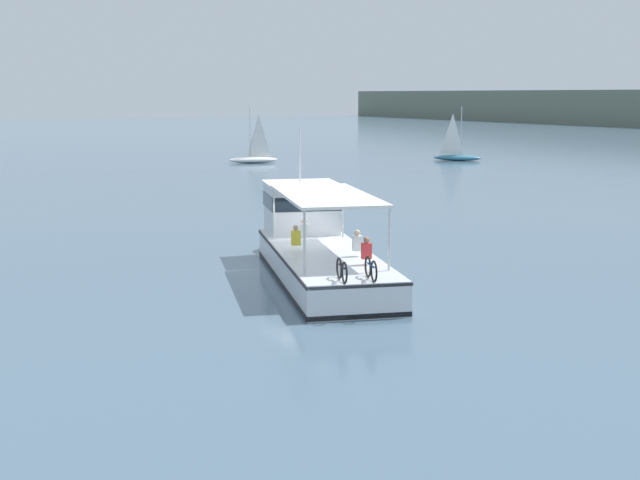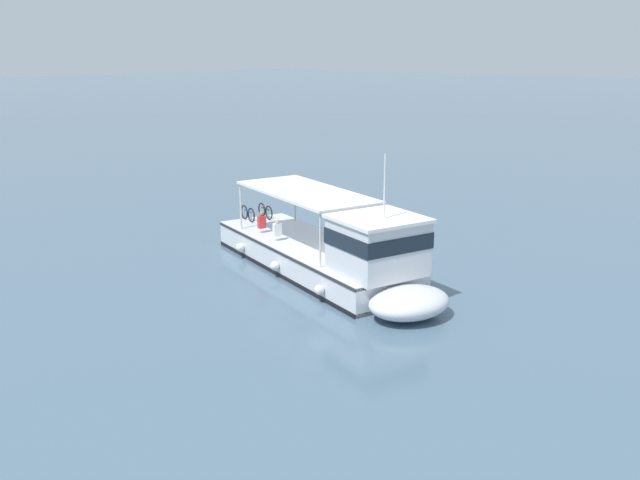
# 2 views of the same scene
# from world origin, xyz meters

# --- Properties ---
(ground_plane) EXTENTS (400.00, 400.00, 0.00)m
(ground_plane) POSITION_xyz_m (0.00, 0.00, 0.00)
(ground_plane) COLOR slate
(ferry_main) EXTENTS (13.06, 6.60, 5.32)m
(ferry_main) POSITION_xyz_m (0.63, 0.32, 1.02)
(ferry_main) COLOR silver
(ferry_main) RESTS_ON ground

